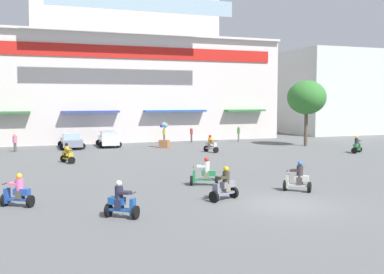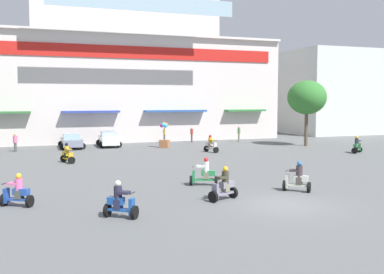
{
  "view_description": "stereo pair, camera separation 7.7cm",
  "coord_description": "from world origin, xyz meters",
  "px_view_note": "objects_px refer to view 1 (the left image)",
  "views": [
    {
      "loc": [
        -10.3,
        -16.7,
        4.58
      ],
      "look_at": [
        1.51,
        16.14,
        1.66
      ],
      "focal_mm": 41.86,
      "sensor_mm": 36.0,
      "label": 1
    },
    {
      "loc": [
        -10.22,
        -16.73,
        4.58
      ],
      "look_at": [
        1.51,
        16.14,
        1.66
      ],
      "focal_mm": 41.86,
      "sensor_mm": 36.0,
      "label": 2
    }
  ],
  "objects_px": {
    "plaza_tree_1": "(307,98)",
    "parked_car_0": "(71,141)",
    "scooter_rider_9": "(357,146)",
    "scooter_rider_3": "(224,186)",
    "scooter_rider_6": "(298,179)",
    "pedestrian_2": "(164,134)",
    "pedestrian_0": "(239,133)",
    "scooter_rider_4": "(211,145)",
    "scooter_rider_5": "(67,155)",
    "scooter_rider_8": "(18,193)",
    "pedestrian_4": "(15,141)",
    "scooter_rider_0": "(205,174)",
    "balloon_vendor_cart": "(164,136)",
    "scooter_rider_1": "(121,203)",
    "pedestrian_1": "(191,134)",
    "parked_car_1": "(108,139)"
  },
  "relations": [
    {
      "from": "plaza_tree_1",
      "to": "parked_car_0",
      "type": "height_order",
      "value": "plaza_tree_1"
    },
    {
      "from": "pedestrian_1",
      "to": "pedestrian_2",
      "type": "distance_m",
      "value": 2.97
    },
    {
      "from": "scooter_rider_6",
      "to": "scooter_rider_9",
      "type": "xyz_separation_m",
      "value": [
        13.84,
        12.21,
        -0.02
      ]
    },
    {
      "from": "pedestrian_0",
      "to": "balloon_vendor_cart",
      "type": "height_order",
      "value": "balloon_vendor_cart"
    },
    {
      "from": "pedestrian_1",
      "to": "scooter_rider_5",
      "type": "bearing_deg",
      "value": -139.55
    },
    {
      "from": "pedestrian_2",
      "to": "pedestrian_4",
      "type": "bearing_deg",
      "value": -167.02
    },
    {
      "from": "scooter_rider_0",
      "to": "scooter_rider_1",
      "type": "height_order",
      "value": "scooter_rider_0"
    },
    {
      "from": "plaza_tree_1",
      "to": "pedestrian_4",
      "type": "height_order",
      "value": "plaza_tree_1"
    },
    {
      "from": "parked_car_1",
      "to": "scooter_rider_4",
      "type": "relative_size",
      "value": 2.54
    },
    {
      "from": "pedestrian_4",
      "to": "scooter_rider_6",
      "type": "bearing_deg",
      "value": -59.09
    },
    {
      "from": "pedestrian_0",
      "to": "scooter_rider_8",
      "type": "bearing_deg",
      "value": -132.83
    },
    {
      "from": "scooter_rider_4",
      "to": "scooter_rider_5",
      "type": "height_order",
      "value": "scooter_rider_4"
    },
    {
      "from": "scooter_rider_0",
      "to": "pedestrian_1",
      "type": "distance_m",
      "value": 24.27
    },
    {
      "from": "parked_car_1",
      "to": "scooter_rider_8",
      "type": "distance_m",
      "value": 24.59
    },
    {
      "from": "scooter_rider_4",
      "to": "scooter_rider_6",
      "type": "bearing_deg",
      "value": -97.54
    },
    {
      "from": "scooter_rider_0",
      "to": "pedestrian_4",
      "type": "bearing_deg",
      "value": 116.58
    },
    {
      "from": "scooter_rider_0",
      "to": "scooter_rider_8",
      "type": "distance_m",
      "value": 9.43
    },
    {
      "from": "pedestrian_0",
      "to": "pedestrian_1",
      "type": "distance_m",
      "value": 5.13
    },
    {
      "from": "plaza_tree_1",
      "to": "scooter_rider_9",
      "type": "height_order",
      "value": "plaza_tree_1"
    },
    {
      "from": "scooter_rider_6",
      "to": "pedestrian_2",
      "type": "distance_m",
      "value": 26.51
    },
    {
      "from": "scooter_rider_9",
      "to": "pedestrian_2",
      "type": "xyz_separation_m",
      "value": [
        -13.07,
        14.28,
        0.33
      ]
    },
    {
      "from": "parked_car_1",
      "to": "scooter_rider_9",
      "type": "bearing_deg",
      "value": -32.93
    },
    {
      "from": "pedestrian_0",
      "to": "pedestrian_1",
      "type": "relative_size",
      "value": 1.05
    },
    {
      "from": "pedestrian_0",
      "to": "pedestrian_4",
      "type": "relative_size",
      "value": 1.06
    },
    {
      "from": "scooter_rider_6",
      "to": "scooter_rider_8",
      "type": "bearing_deg",
      "value": 174.23
    },
    {
      "from": "scooter_rider_9",
      "to": "pedestrian_4",
      "type": "distance_m",
      "value": 29.76
    },
    {
      "from": "scooter_rider_1",
      "to": "scooter_rider_4",
      "type": "relative_size",
      "value": 0.94
    },
    {
      "from": "pedestrian_0",
      "to": "scooter_rider_0",
      "type": "bearing_deg",
      "value": -119.86
    },
    {
      "from": "plaza_tree_1",
      "to": "scooter_rider_4",
      "type": "distance_m",
      "value": 11.77
    },
    {
      "from": "scooter_rider_0",
      "to": "pedestrian_0",
      "type": "xyz_separation_m",
      "value": [
        12.46,
        21.71,
        0.39
      ]
    },
    {
      "from": "parked_car_0",
      "to": "scooter_rider_9",
      "type": "distance_m",
      "value": 25.89
    },
    {
      "from": "plaza_tree_1",
      "to": "parked_car_0",
      "type": "xyz_separation_m",
      "value": [
        -22.06,
        5.75,
        -4.06
      ]
    },
    {
      "from": "scooter_rider_8",
      "to": "scooter_rider_4",
      "type": "bearing_deg",
      "value": 45.67
    },
    {
      "from": "pedestrian_0",
      "to": "pedestrian_2",
      "type": "xyz_separation_m",
      "value": [
        -7.89,
        1.74,
        -0.06
      ]
    },
    {
      "from": "scooter_rider_1",
      "to": "pedestrian_0",
      "type": "bearing_deg",
      "value": 56.2
    },
    {
      "from": "scooter_rider_5",
      "to": "pedestrian_2",
      "type": "bearing_deg",
      "value": 48.23
    },
    {
      "from": "parked_car_0",
      "to": "balloon_vendor_cart",
      "type": "relative_size",
      "value": 1.81
    },
    {
      "from": "scooter_rider_5",
      "to": "scooter_rider_1",
      "type": "bearing_deg",
      "value": -87.17
    },
    {
      "from": "scooter_rider_9",
      "to": "pedestrian_4",
      "type": "bearing_deg",
      "value": 158.49
    },
    {
      "from": "scooter_rider_1",
      "to": "scooter_rider_5",
      "type": "bearing_deg",
      "value": 92.83
    },
    {
      "from": "scooter_rider_1",
      "to": "balloon_vendor_cart",
      "type": "height_order",
      "value": "balloon_vendor_cart"
    },
    {
      "from": "parked_car_0",
      "to": "scooter_rider_3",
      "type": "relative_size",
      "value": 2.85
    },
    {
      "from": "plaza_tree_1",
      "to": "pedestrian_4",
      "type": "distance_m",
      "value": 27.59
    },
    {
      "from": "pedestrian_1",
      "to": "balloon_vendor_cart",
      "type": "xyz_separation_m",
      "value": [
        -4.29,
        -4.26,
        0.16
      ]
    },
    {
      "from": "scooter_rider_1",
      "to": "scooter_rider_9",
      "type": "bearing_deg",
      "value": 31.61
    },
    {
      "from": "pedestrian_4",
      "to": "balloon_vendor_cart",
      "type": "xyz_separation_m",
      "value": [
        13.28,
        -1.27,
        0.19
      ]
    },
    {
      "from": "parked_car_1",
      "to": "scooter_rider_5",
      "type": "xyz_separation_m",
      "value": [
        -4.64,
        -10.3,
        -0.17
      ]
    },
    {
      "from": "scooter_rider_5",
      "to": "pedestrian_0",
      "type": "distance_m",
      "value": 21.4
    },
    {
      "from": "pedestrian_0",
      "to": "balloon_vendor_cart",
      "type": "distance_m",
      "value": 9.68
    },
    {
      "from": "scooter_rider_6",
      "to": "pedestrian_0",
      "type": "relative_size",
      "value": 0.89
    }
  ]
}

